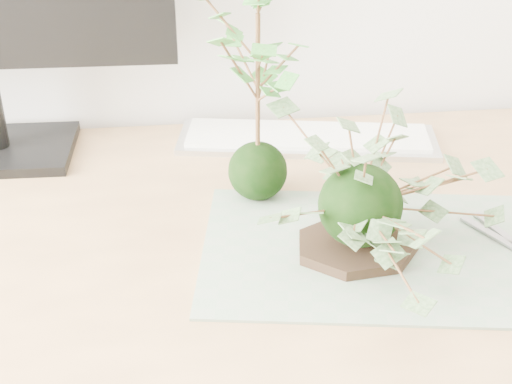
# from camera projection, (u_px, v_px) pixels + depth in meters

# --- Properties ---
(desk) EXTENTS (1.60, 0.70, 0.74)m
(desk) POSITION_uv_depth(u_px,v_px,m) (299.00, 268.00, 1.07)
(desk) COLOR tan
(desk) RESTS_ON ground_plane
(cutting_mat) EXTENTS (0.50, 0.38, 0.00)m
(cutting_mat) POSITION_uv_depth(u_px,v_px,m) (374.00, 251.00, 0.95)
(cutting_mat) COLOR gray
(cutting_mat) RESTS_ON desk
(stone_dish) EXTENTS (0.19, 0.19, 0.01)m
(stone_dish) POSITION_uv_depth(u_px,v_px,m) (357.00, 246.00, 0.95)
(stone_dish) COLOR black
(stone_dish) RESTS_ON cutting_mat
(ivy_kokedama) EXTENTS (0.33, 0.33, 0.22)m
(ivy_kokedama) POSITION_uv_depth(u_px,v_px,m) (363.00, 170.00, 0.89)
(ivy_kokedama) COLOR black
(ivy_kokedama) RESTS_ON stone_dish
(maple_kokedama) EXTENTS (0.22, 0.22, 0.37)m
(maple_kokedama) POSITION_uv_depth(u_px,v_px,m) (258.00, 30.00, 0.95)
(maple_kokedama) COLOR black
(maple_kokedama) RESTS_ON desk
(keyboard) EXTENTS (0.46, 0.21, 0.02)m
(keyboard) POSITION_uv_depth(u_px,v_px,m) (307.00, 138.00, 1.24)
(keyboard) COLOR #B8B8B8
(keyboard) RESTS_ON desk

